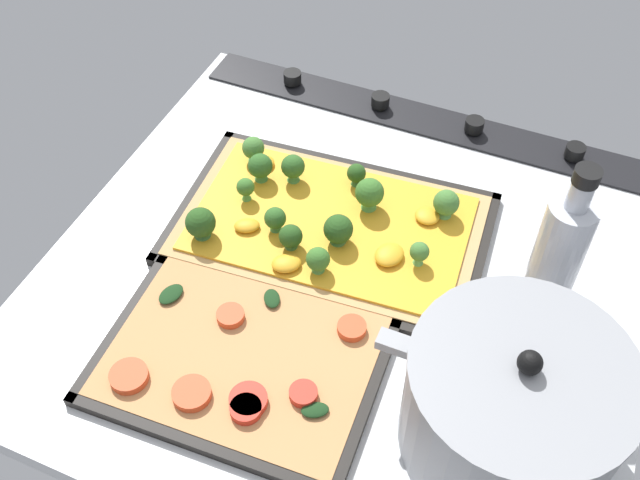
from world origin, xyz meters
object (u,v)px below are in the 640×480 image
object	(u,v)px
broccoli_pizza	(325,220)
cooking_pot	(513,406)
baking_tray_back	(244,356)
veggie_pizza_back	(242,356)
oil_bottle	(555,262)
baking_tray_front	(330,230)

from	to	relation	value
broccoli_pizza	cooking_pot	bearing A→B (deg)	144.93
baking_tray_back	veggie_pizza_back	size ratio (longest dim) A/B	1.08
baking_tray_back	veggie_pizza_back	distance (cm)	0.87
broccoli_pizza	veggie_pizza_back	xyz separation A→B (cm)	(0.94, 22.32, -0.92)
veggie_pizza_back	cooking_pot	distance (cm)	30.25
broccoli_pizza	oil_bottle	world-z (taller)	oil_bottle
veggie_pizza_back	broccoli_pizza	bearing A→B (deg)	-92.41
baking_tray_front	baking_tray_back	distance (cm)	21.93
cooking_pot	oil_bottle	bearing A→B (deg)	-89.89
baking_tray_back	cooking_pot	xyz separation A→B (cm)	(-29.63, -1.74, 6.60)
baking_tray_front	oil_bottle	bearing A→B (deg)	173.93
veggie_pizza_back	oil_bottle	distance (cm)	36.50
veggie_pizza_back	cooking_pot	size ratio (longest dim) A/B	1.04
baking_tray_front	broccoli_pizza	distance (cm)	1.82
baking_tray_front	cooking_pot	size ratio (longest dim) A/B	1.46
broccoli_pizza	veggie_pizza_back	bearing A→B (deg)	87.59
cooking_pot	oil_bottle	size ratio (longest dim) A/B	1.20
oil_bottle	cooking_pot	bearing A→B (deg)	90.11
baking_tray_back	oil_bottle	size ratio (longest dim) A/B	1.35
baking_tray_back	cooking_pot	bearing A→B (deg)	-176.64
baking_tray_front	veggie_pizza_back	bearing A→B (deg)	85.65
baking_tray_front	broccoli_pizza	xyz separation A→B (cm)	(0.76, 0.01, 1.66)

